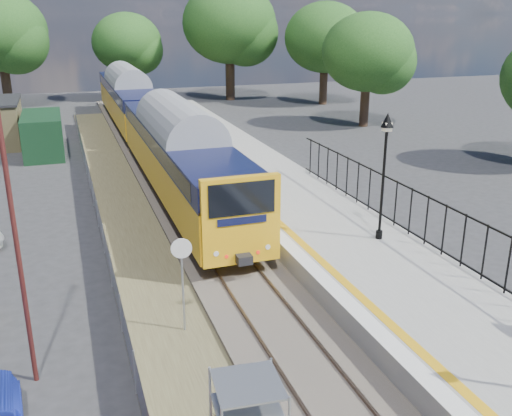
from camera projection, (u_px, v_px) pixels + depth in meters
name	position (u px, v px, depth m)	size (l,w,h in m)	color
ground	(313.00, 383.00, 14.13)	(120.00, 120.00, 0.00)	#2D2D30
track_bed	(202.00, 242.00, 22.62)	(5.90, 80.00, 0.29)	#473F38
platform	(327.00, 234.00, 22.44)	(5.00, 70.00, 0.90)	gray
platform_edge	(278.00, 230.00, 21.66)	(0.90, 70.00, 0.01)	silver
victorian_lamp_north	(386.00, 147.00, 19.74)	(0.44, 0.44, 4.60)	black
palisade_fence	(479.00, 248.00, 17.54)	(0.12, 26.00, 2.00)	black
wire_fence	(100.00, 221.00, 23.40)	(0.06, 52.00, 1.20)	#999EA3
tree_line	(133.00, 39.00, 50.05)	(56.80, 43.80, 11.88)	#332319
train	(147.00, 117.00, 36.92)	(2.82, 40.83, 3.51)	gold
speed_sign	(182.00, 269.00, 15.76)	(0.58, 0.14, 2.91)	#999EA3
carpark_lamp	(13.00, 217.00, 12.86)	(0.25, 0.50, 7.65)	#4C1C19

